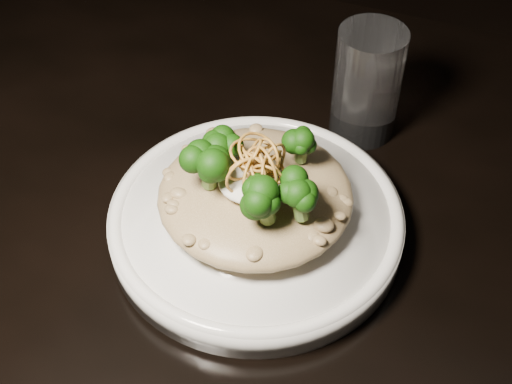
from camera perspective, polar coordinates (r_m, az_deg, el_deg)
table at (r=0.74m, az=4.36°, el=-7.68°), size 1.10×0.80×0.75m
plate at (r=0.66m, az=0.00°, el=-2.46°), size 0.27×0.27×0.03m
risotto at (r=0.64m, az=-0.05°, el=-0.18°), size 0.18×0.18×0.04m
broccoli at (r=0.60m, az=0.22°, el=1.68°), size 0.11×0.11×0.04m
cheese at (r=0.61m, az=-0.42°, el=0.96°), size 0.06×0.06×0.02m
shallots at (r=0.59m, az=0.17°, el=2.57°), size 0.06×0.06×0.04m
drinking_glass at (r=0.74m, az=8.88°, el=8.57°), size 0.07×0.07×0.12m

